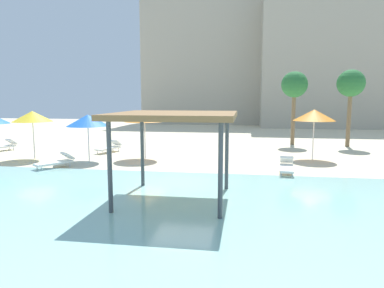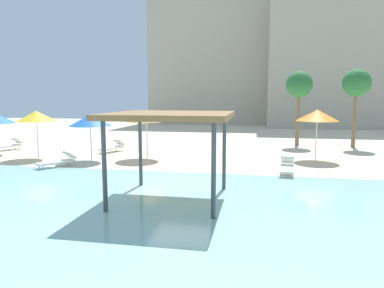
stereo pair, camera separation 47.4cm
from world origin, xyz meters
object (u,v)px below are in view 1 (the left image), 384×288
at_px(beach_umbrella_yellow_2, 32,116).
at_px(beach_umbrella_orange_0, 145,116).
at_px(beach_umbrella_orange_3, 314,115).
at_px(lounge_chair_4, 57,161).
at_px(lounge_chair_5, 287,166).
at_px(shade_pavilion, 175,119).
at_px(beach_umbrella_blue_5, 88,120).
at_px(palm_tree_0, 294,86).
at_px(palm_tree_1, 351,85).
at_px(lounge_chair_3, 3,146).
at_px(lounge_chair_2, 110,147).

bearing_deg(beach_umbrella_yellow_2, beach_umbrella_orange_0, 9.30).
bearing_deg(beach_umbrella_orange_3, beach_umbrella_orange_0, -172.22).
xyz_separation_m(lounge_chair_4, lounge_chair_5, (11.11, 0.45, 0.00)).
relative_size(shade_pavilion, beach_umbrella_yellow_2, 1.46).
distance_m(beach_umbrella_blue_5, lounge_chair_5, 10.68).
relative_size(shade_pavilion, palm_tree_0, 0.74).
height_order(beach_umbrella_orange_3, palm_tree_1, palm_tree_1).
bearing_deg(lounge_chair_3, beach_umbrella_orange_0, 102.54).
distance_m(shade_pavilion, lounge_chair_4, 8.57).
distance_m(shade_pavilion, lounge_chair_5, 6.92).
bearing_deg(beach_umbrella_orange_3, shade_pavilion, -124.04).
xyz_separation_m(lounge_chair_3, lounge_chair_5, (17.64, -4.26, 0.00)).
bearing_deg(beach_umbrella_yellow_2, lounge_chair_4, -40.08).
bearing_deg(beach_umbrella_orange_0, beach_umbrella_orange_3, 7.78).
bearing_deg(shade_pavilion, lounge_chair_3, 145.64).
bearing_deg(lounge_chair_3, lounge_chair_4, 74.82).
height_order(lounge_chair_4, lounge_chair_5, same).
xyz_separation_m(beach_umbrella_yellow_2, lounge_chair_2, (3.33, 2.93, -2.08)).
relative_size(shade_pavilion, lounge_chair_5, 2.04).
height_order(beach_umbrella_orange_3, lounge_chair_2, beach_umbrella_orange_3).
relative_size(shade_pavilion, beach_umbrella_blue_5, 1.55).
height_order(beach_umbrella_yellow_2, lounge_chair_4, beach_umbrella_yellow_2).
xyz_separation_m(shade_pavilion, lounge_chair_2, (-6.25, 9.66, -2.44)).
xyz_separation_m(beach_umbrella_orange_0, beach_umbrella_blue_5, (-2.83, -1.23, -0.20)).
relative_size(beach_umbrella_yellow_2, beach_umbrella_blue_5, 1.06).
distance_m(beach_umbrella_yellow_2, lounge_chair_2, 4.90).
distance_m(beach_umbrella_orange_0, lounge_chair_4, 5.27).
distance_m(lounge_chair_3, lounge_chair_4, 8.05).
xyz_separation_m(beach_umbrella_orange_3, lounge_chair_2, (-12.35, 0.62, -2.16)).
xyz_separation_m(beach_umbrella_orange_0, beach_umbrella_orange_3, (9.45, 1.29, 0.06)).
height_order(beach_umbrella_orange_0, beach_umbrella_yellow_2, beach_umbrella_orange_0).
distance_m(shade_pavilion, palm_tree_1, 17.62).
xyz_separation_m(beach_umbrella_blue_5, lounge_chair_3, (-7.26, 2.66, -1.91)).
relative_size(shade_pavilion, beach_umbrella_orange_3, 1.41).
xyz_separation_m(lounge_chair_3, palm_tree_1, (22.97, 5.55, 4.04)).
height_order(lounge_chair_2, lounge_chair_3, same).
bearing_deg(palm_tree_0, lounge_chair_5, -98.70).
distance_m(lounge_chair_2, palm_tree_0, 13.83).
height_order(lounge_chair_4, palm_tree_1, palm_tree_1).
relative_size(lounge_chair_3, lounge_chair_5, 1.02).
bearing_deg(lounge_chair_2, palm_tree_1, 128.05).
height_order(beach_umbrella_blue_5, lounge_chair_4, beach_umbrella_blue_5).
distance_m(lounge_chair_5, palm_tree_0, 11.13).
xyz_separation_m(beach_umbrella_blue_5, lounge_chair_4, (-0.72, -2.05, -1.91)).
relative_size(beach_umbrella_orange_0, lounge_chair_2, 1.39).
relative_size(shade_pavilion, lounge_chair_3, 1.99).
relative_size(beach_umbrella_orange_0, lounge_chair_5, 1.42).
relative_size(palm_tree_0, palm_tree_1, 0.99).
relative_size(lounge_chair_4, palm_tree_1, 0.35).
height_order(beach_umbrella_blue_5, lounge_chair_5, beach_umbrella_blue_5).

